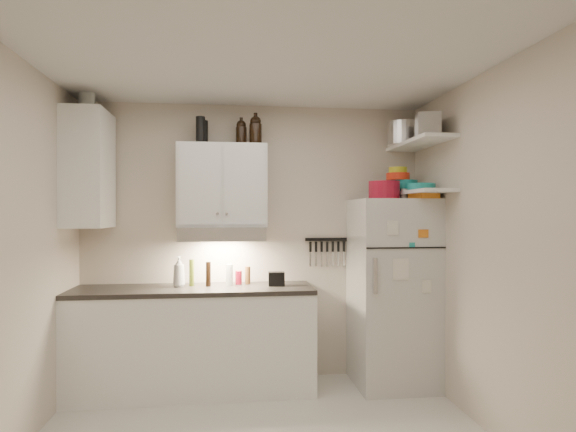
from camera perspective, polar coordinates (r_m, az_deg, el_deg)
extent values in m
cube|color=silver|center=(3.27, -2.52, 18.81)|extent=(3.20, 3.00, 0.02)
cube|color=beige|center=(4.62, -4.03, -3.07)|extent=(3.20, 0.02, 2.60)
cube|color=beige|center=(3.39, -30.86, -4.32)|extent=(0.02, 3.00, 2.60)
cube|color=beige|center=(3.62, 23.87, -4.02)|extent=(0.02, 3.00, 2.60)
cube|color=white|center=(4.45, -11.12, -14.43)|extent=(2.10, 0.60, 0.88)
cube|color=#292623|center=(4.36, -11.12, -8.57)|extent=(2.10, 0.62, 0.04)
cube|color=white|center=(4.44, -7.78, 3.58)|extent=(0.80, 0.33, 0.75)
cube|color=white|center=(4.47, -22.57, 5.14)|extent=(0.33, 0.55, 1.00)
cube|color=silver|center=(4.37, -7.79, -2.08)|extent=(0.76, 0.46, 0.12)
cube|color=silver|center=(4.57, 12.28, -8.79)|extent=(0.70, 0.68, 1.70)
cube|color=white|center=(4.50, 15.30, 8.32)|extent=(0.30, 0.95, 0.03)
cube|color=white|center=(4.46, 15.30, 2.72)|extent=(0.30, 0.95, 0.03)
cube|color=black|center=(4.68, 4.59, -2.78)|extent=(0.42, 0.02, 0.03)
cylinder|color=maroon|center=(4.45, 11.32, 3.01)|extent=(0.30, 0.30, 0.16)
cube|color=orange|center=(4.35, 15.78, 2.49)|extent=(0.21, 0.25, 0.08)
cylinder|color=silver|center=(4.48, 13.62, 2.55)|extent=(0.07, 0.07, 0.09)
cylinder|color=silver|center=(4.70, 13.46, 9.48)|extent=(0.38, 0.38, 0.21)
cube|color=#AAAAAD|center=(4.40, 16.37, 9.84)|extent=(0.19, 0.18, 0.17)
cube|color=#AAAAAD|center=(4.22, 16.24, 10.34)|extent=(0.22, 0.22, 0.18)
cylinder|color=teal|center=(4.67, 13.46, 3.46)|extent=(0.27, 0.27, 0.11)
cylinder|color=red|center=(4.63, 12.89, 4.57)|extent=(0.22, 0.22, 0.07)
cylinder|color=gold|center=(4.64, 12.89, 5.31)|extent=(0.17, 0.17, 0.05)
cylinder|color=teal|center=(4.38, 15.53, 3.35)|extent=(0.30, 0.30, 0.06)
cylinder|color=black|center=(4.56, -9.96, 9.66)|extent=(0.09, 0.09, 0.23)
cylinder|color=black|center=(4.44, -10.34, 9.99)|extent=(0.11, 0.11, 0.24)
cylinder|color=silver|center=(4.57, -22.75, 12.54)|extent=(0.17, 0.17, 0.18)
imported|color=white|center=(4.40, -12.79, -6.22)|extent=(0.15, 0.15, 0.30)
cylinder|color=brown|center=(4.48, -4.80, -7.03)|extent=(0.06, 0.06, 0.16)
cylinder|color=#4F6018|center=(4.42, -11.34, -6.61)|extent=(0.05, 0.05, 0.24)
cylinder|color=black|center=(4.38, -9.43, -6.80)|extent=(0.05, 0.05, 0.22)
cylinder|color=silver|center=(4.41, -6.96, -6.93)|extent=(0.07, 0.07, 0.19)
cylinder|color=maroon|center=(4.47, -5.88, -7.28)|extent=(0.07, 0.07, 0.12)
cube|color=black|center=(4.37, -1.38, -7.46)|extent=(0.15, 0.11, 0.12)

